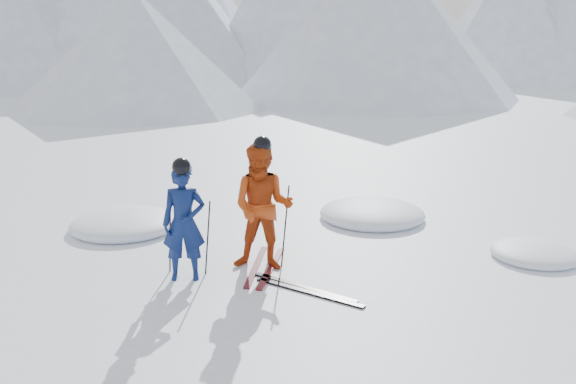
# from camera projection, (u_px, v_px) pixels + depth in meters

# --- Properties ---
(ground) EXTENTS (160.00, 160.00, 0.00)m
(ground) POSITION_uv_depth(u_px,v_px,m) (414.00, 285.00, 8.60)
(ground) COLOR white
(ground) RESTS_ON ground
(skier_blue) EXTENTS (0.71, 0.58, 1.67)m
(skier_blue) POSITION_uv_depth(u_px,v_px,m) (184.00, 223.00, 8.62)
(skier_blue) COLOR #0D1C50
(skier_blue) RESTS_ON ground
(skier_red) EXTENTS (1.01, 0.83, 1.91)m
(skier_red) POSITION_uv_depth(u_px,v_px,m) (263.00, 207.00, 8.99)
(skier_red) COLOR #B2390E
(skier_red) RESTS_ON ground
(pole_blue_left) EXTENTS (0.11, 0.08, 1.11)m
(pole_blue_left) POSITION_uv_depth(u_px,v_px,m) (170.00, 237.00, 8.91)
(pole_blue_left) COLOR black
(pole_blue_left) RESTS_ON ground
(pole_blue_right) EXTENTS (0.11, 0.07, 1.11)m
(pole_blue_right) POSITION_uv_depth(u_px,v_px,m) (208.00, 238.00, 8.86)
(pole_blue_right) COLOR black
(pole_blue_right) RESTS_ON ground
(pole_red_left) EXTENTS (0.13, 0.10, 1.27)m
(pole_red_left) POSITION_uv_depth(u_px,v_px,m) (249.00, 221.00, 9.38)
(pole_red_left) COLOR black
(pole_red_left) RESTS_ON ground
(pole_red_right) EXTENTS (0.13, 0.09, 1.27)m
(pole_red_right) POSITION_uv_depth(u_px,v_px,m) (285.00, 226.00, 9.14)
(pole_red_right) COLOR black
(pole_red_right) RESTS_ON ground
(ski_worn_left) EXTENTS (0.35, 1.69, 0.03)m
(ski_worn_left) POSITION_uv_depth(u_px,v_px,m) (256.00, 266.00, 9.26)
(ski_worn_left) COLOR black
(ski_worn_left) RESTS_ON ground
(ski_worn_right) EXTENTS (0.24, 1.70, 0.03)m
(ski_worn_right) POSITION_uv_depth(u_px,v_px,m) (271.00, 268.00, 9.20)
(ski_worn_right) COLOR black
(ski_worn_right) RESTS_ON ground
(ski_loose_a) EXTENTS (1.62, 0.69, 0.03)m
(ski_loose_a) POSITION_uv_depth(u_px,v_px,m) (304.00, 287.00, 8.47)
(ski_loose_a) COLOR black
(ski_loose_a) RESTS_ON ground
(ski_loose_b) EXTENTS (1.64, 0.64, 0.03)m
(ski_loose_b) POSITION_uv_depth(u_px,v_px,m) (308.00, 292.00, 8.31)
(ski_loose_b) COLOR black
(ski_loose_b) RESTS_ON ground
(snow_lumps) EXTENTS (9.79, 5.52, 0.44)m
(snow_lumps) POSITION_uv_depth(u_px,v_px,m) (311.00, 233.00, 10.85)
(snow_lumps) COLOR white
(snow_lumps) RESTS_ON ground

